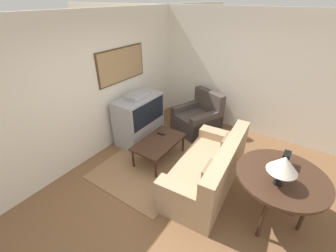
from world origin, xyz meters
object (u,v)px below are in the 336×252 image
(coffee_table, at_px, (159,143))
(console_table, at_px, (282,179))
(armchair, at_px, (198,119))
(mantel_clock, at_px, (286,159))
(table_lamp, at_px, (284,164))
(tv, at_px, (139,118))
(couch, at_px, (209,170))

(coffee_table, bearing_deg, console_table, -95.11)
(armchair, relative_size, mantel_clock, 5.69)
(console_table, relative_size, table_lamp, 2.81)
(mantel_clock, bearing_deg, armchair, 55.73)
(tv, xyz_separation_m, coffee_table, (-0.37, -0.81, -0.13))
(coffee_table, bearing_deg, tv, 65.24)
(coffee_table, distance_m, table_lamp, 2.30)
(couch, bearing_deg, mantel_clock, 94.57)
(table_lamp, bearing_deg, coffee_table, 79.76)
(armchair, height_order, console_table, armchair)
(console_table, xyz_separation_m, table_lamp, (-0.19, 0.03, 0.38))
(tv, height_order, armchair, tv)
(armchair, distance_m, table_lamp, 2.85)
(tv, height_order, coffee_table, tv)
(console_table, bearing_deg, couch, 85.53)
(couch, bearing_deg, tv, -108.41)
(coffee_table, xyz_separation_m, table_lamp, (-0.39, -2.14, 0.73))
(console_table, xyz_separation_m, mantel_clock, (0.24, 0.03, 0.17))
(armchair, distance_m, coffee_table, 1.44)
(couch, bearing_deg, coffee_table, -100.00)
(mantel_clock, bearing_deg, table_lamp, 179.87)
(armchair, bearing_deg, mantel_clock, -12.59)
(couch, bearing_deg, armchair, -151.22)
(tv, xyz_separation_m, couch, (-0.48, -1.92, -0.20))
(armchair, relative_size, console_table, 0.98)
(tv, bearing_deg, armchair, -40.55)
(coffee_table, distance_m, mantel_clock, 2.21)
(couch, distance_m, mantel_clock, 1.20)
(tv, height_order, mantel_clock, tv)
(tv, xyz_separation_m, armchair, (1.07, -0.91, -0.22))
(armchair, bearing_deg, coffee_table, -72.53)
(couch, bearing_deg, console_table, 81.26)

